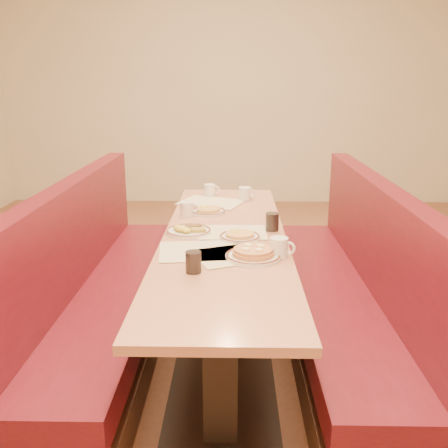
{
  "coord_description": "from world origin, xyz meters",
  "views": [
    {
      "loc": [
        0.05,
        -2.73,
        1.6
      ],
      "look_at": [
        0.0,
        -0.11,
        0.85
      ],
      "focal_mm": 40.0,
      "sensor_mm": 36.0,
      "label": 1
    }
  ],
  "objects_px": {
    "coffee_mug_d": "(210,190)",
    "booth_left": "(102,297)",
    "coffee_mug_a": "(280,247)",
    "booth_right": "(348,299)",
    "diner_table": "(224,296)",
    "eggs_plate": "(188,230)",
    "soda_tumbler_near": "(193,262)",
    "pancake_plate": "(253,254)",
    "coffee_mug_c": "(245,193)",
    "coffee_mug_b": "(187,209)",
    "soda_tumbler_mid": "(272,222)"
  },
  "relations": [
    {
      "from": "coffee_mug_d",
      "to": "booth_left",
      "type": "bearing_deg",
      "value": -131.75
    },
    {
      "from": "coffee_mug_a",
      "to": "booth_right",
      "type": "bearing_deg",
      "value": 53.12
    },
    {
      "from": "diner_table",
      "to": "eggs_plate",
      "type": "bearing_deg",
      "value": 169.46
    },
    {
      "from": "coffee_mug_a",
      "to": "soda_tumbler_near",
      "type": "bearing_deg",
      "value": -137.61
    },
    {
      "from": "diner_table",
      "to": "pancake_plate",
      "type": "height_order",
      "value": "pancake_plate"
    },
    {
      "from": "coffee_mug_c",
      "to": "coffee_mug_b",
      "type": "bearing_deg",
      "value": -147.63
    },
    {
      "from": "coffee_mug_a",
      "to": "pancake_plate",
      "type": "bearing_deg",
      "value": -154.52
    },
    {
      "from": "pancake_plate",
      "to": "coffee_mug_c",
      "type": "height_order",
      "value": "coffee_mug_c"
    },
    {
      "from": "eggs_plate",
      "to": "soda_tumbler_near",
      "type": "relative_size",
      "value": 2.6
    },
    {
      "from": "coffee_mug_a",
      "to": "coffee_mug_b",
      "type": "relative_size",
      "value": 1.1
    },
    {
      "from": "booth_right",
      "to": "soda_tumbler_mid",
      "type": "bearing_deg",
      "value": 167.18
    },
    {
      "from": "diner_table",
      "to": "eggs_plate",
      "type": "relative_size",
      "value": 9.49
    },
    {
      "from": "pancake_plate",
      "to": "eggs_plate",
      "type": "height_order",
      "value": "pancake_plate"
    },
    {
      "from": "coffee_mug_b",
      "to": "coffee_mug_c",
      "type": "distance_m",
      "value": 0.6
    },
    {
      "from": "soda_tumbler_mid",
      "to": "coffee_mug_c",
      "type": "bearing_deg",
      "value": 100.21
    },
    {
      "from": "eggs_plate",
      "to": "coffee_mug_d",
      "type": "bearing_deg",
      "value": 85.14
    },
    {
      "from": "eggs_plate",
      "to": "coffee_mug_c",
      "type": "distance_m",
      "value": 0.92
    },
    {
      "from": "pancake_plate",
      "to": "soda_tumbler_mid",
      "type": "relative_size",
      "value": 2.59
    },
    {
      "from": "booth_left",
      "to": "soda_tumbler_near",
      "type": "height_order",
      "value": "booth_left"
    },
    {
      "from": "coffee_mug_a",
      "to": "coffee_mug_b",
      "type": "height_order",
      "value": "coffee_mug_a"
    },
    {
      "from": "pancake_plate",
      "to": "soda_tumbler_mid",
      "type": "xyz_separation_m",
      "value": [
        0.13,
        0.49,
        0.03
      ]
    },
    {
      "from": "eggs_plate",
      "to": "coffee_mug_c",
      "type": "xyz_separation_m",
      "value": [
        0.35,
        0.85,
        0.03
      ]
    },
    {
      "from": "coffee_mug_d",
      "to": "soda_tumbler_near",
      "type": "height_order",
      "value": "soda_tumbler_near"
    },
    {
      "from": "booth_right",
      "to": "coffee_mug_c",
      "type": "height_order",
      "value": "booth_right"
    },
    {
      "from": "diner_table",
      "to": "coffee_mug_b",
      "type": "distance_m",
      "value": 0.65
    },
    {
      "from": "booth_left",
      "to": "eggs_plate",
      "type": "bearing_deg",
      "value": 4.33
    },
    {
      "from": "diner_table",
      "to": "soda_tumbler_mid",
      "type": "height_order",
      "value": "soda_tumbler_mid"
    },
    {
      "from": "coffee_mug_a",
      "to": "coffee_mug_c",
      "type": "height_order",
      "value": "coffee_mug_a"
    },
    {
      "from": "soda_tumbler_near",
      "to": "coffee_mug_c",
      "type": "bearing_deg",
      "value": 79.57
    },
    {
      "from": "booth_left",
      "to": "diner_table",
      "type": "bearing_deg",
      "value": 0.0
    },
    {
      "from": "coffee_mug_b",
      "to": "coffee_mug_d",
      "type": "bearing_deg",
      "value": 58.49
    },
    {
      "from": "booth_left",
      "to": "soda_tumbler_near",
      "type": "distance_m",
      "value": 0.94
    },
    {
      "from": "booth_left",
      "to": "coffee_mug_a",
      "type": "xyz_separation_m",
      "value": [
        1.02,
        -0.36,
        0.44
      ]
    },
    {
      "from": "coffee_mug_b",
      "to": "pancake_plate",
      "type": "bearing_deg",
      "value": -83.33
    },
    {
      "from": "eggs_plate",
      "to": "soda_tumbler_mid",
      "type": "distance_m",
      "value": 0.5
    },
    {
      "from": "booth_right",
      "to": "soda_tumbler_mid",
      "type": "height_order",
      "value": "booth_right"
    },
    {
      "from": "coffee_mug_b",
      "to": "soda_tumbler_near",
      "type": "xyz_separation_m",
      "value": [
        0.12,
        -1.01,
        0.0
      ]
    },
    {
      "from": "booth_right",
      "to": "coffee_mug_b",
      "type": "height_order",
      "value": "booth_right"
    },
    {
      "from": "booth_left",
      "to": "soda_tumbler_near",
      "type": "xyz_separation_m",
      "value": [
        0.6,
        -0.58,
        0.44
      ]
    },
    {
      "from": "booth_right",
      "to": "coffee_mug_a",
      "type": "relative_size",
      "value": 19.07
    },
    {
      "from": "diner_table",
      "to": "eggs_plate",
      "type": "xyz_separation_m",
      "value": [
        -0.21,
        0.04,
        0.39
      ]
    },
    {
      "from": "coffee_mug_a",
      "to": "coffee_mug_b",
      "type": "distance_m",
      "value": 0.95
    },
    {
      "from": "coffee_mug_a",
      "to": "coffee_mug_d",
      "type": "distance_m",
      "value": 1.43
    },
    {
      "from": "coffee_mug_a",
      "to": "eggs_plate",
      "type": "bearing_deg",
      "value": 155.75
    },
    {
      "from": "soda_tumbler_near",
      "to": "soda_tumbler_mid",
      "type": "height_order",
      "value": "soda_tumbler_mid"
    },
    {
      "from": "booth_right",
      "to": "diner_table",
      "type": "bearing_deg",
      "value": 180.0
    },
    {
      "from": "coffee_mug_a",
      "to": "soda_tumbler_near",
      "type": "relative_size",
      "value": 1.29
    },
    {
      "from": "soda_tumbler_mid",
      "to": "soda_tumbler_near",
      "type": "bearing_deg",
      "value": -121.12
    },
    {
      "from": "booth_right",
      "to": "coffee_mug_d",
      "type": "bearing_deg",
      "value": 130.35
    },
    {
      "from": "diner_table",
      "to": "soda_tumbler_near",
      "type": "height_order",
      "value": "soda_tumbler_near"
    }
  ]
}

